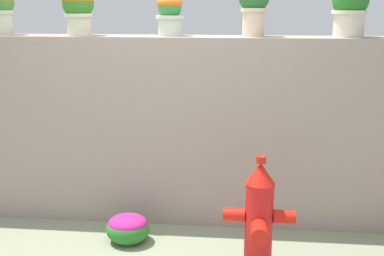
{
  "coord_description": "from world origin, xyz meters",
  "views": [
    {
      "loc": [
        0.66,
        -3.32,
        1.98
      ],
      "look_at": [
        0.24,
        0.79,
        0.92
      ],
      "focal_mm": 46.03,
      "sensor_mm": 36.0,
      "label": 1
    }
  ],
  "objects": [
    {
      "name": "stone_wall",
      "position": [
        0.0,
        0.99,
        0.85
      ],
      "size": [
        5.25,
        0.38,
        1.7
      ],
      "primitive_type": "cube",
      "color": "gray",
      "rests_on": "ground"
    },
    {
      "name": "potted_plant_1",
      "position": [
        -1.5,
        1.02,
        1.94
      ],
      "size": [
        0.25,
        0.25,
        0.4
      ],
      "color": "beige",
      "rests_on": "stone_wall"
    },
    {
      "name": "potted_plant_2",
      "position": [
        -0.78,
        0.98,
        1.95
      ],
      "size": [
        0.29,
        0.29,
        0.41
      ],
      "color": "beige",
      "rests_on": "stone_wall"
    },
    {
      "name": "potted_plant_3",
      "position": [
        0.03,
        1.02,
        1.89
      ],
      "size": [
        0.24,
        0.24,
        0.35
      ],
      "color": "beige",
      "rests_on": "stone_wall"
    },
    {
      "name": "potted_plant_4",
      "position": [
        0.75,
        1.01,
        1.99
      ],
      "size": [
        0.28,
        0.28,
        0.47
      ],
      "color": "beige",
      "rests_on": "stone_wall"
    },
    {
      "name": "potted_plant_5",
      "position": [
        1.55,
        1.01,
        1.97
      ],
      "size": [
        0.32,
        0.32,
        0.46
      ],
      "color": "beige",
      "rests_on": "stone_wall"
    },
    {
      "name": "fire_hydrant",
      "position": [
        0.81,
        0.03,
        0.42
      ],
      "size": [
        0.52,
        0.42,
        0.92
      ],
      "color": "red",
      "rests_on": "ground"
    },
    {
      "name": "flower_bush_right",
      "position": [
        -0.27,
        0.44,
        0.13
      ],
      "size": [
        0.37,
        0.33,
        0.25
      ],
      "color": "#2A7427",
      "rests_on": "ground"
    }
  ]
}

